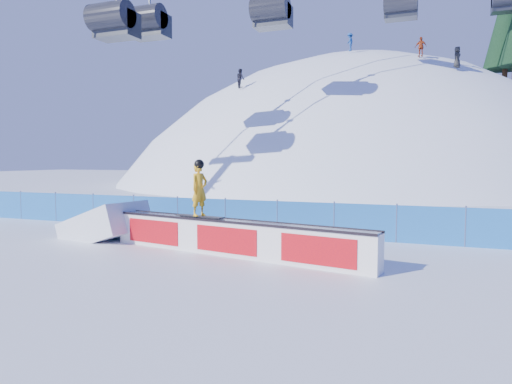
% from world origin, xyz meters
% --- Properties ---
extents(ground, '(160.00, 160.00, 0.00)m').
position_xyz_m(ground, '(0.00, 0.00, 0.00)').
color(ground, white).
rests_on(ground, ground).
extents(snow_hill, '(64.00, 64.00, 64.00)m').
position_xyz_m(snow_hill, '(0.00, 42.00, -18.00)').
color(snow_hill, white).
rests_on(snow_hill, ground).
extents(safety_fence, '(22.05, 0.05, 1.30)m').
position_xyz_m(safety_fence, '(0.00, 4.50, 0.60)').
color(safety_fence, blue).
rests_on(safety_fence, ground).
extents(rail_box, '(8.28, 2.12, 1.00)m').
position_xyz_m(rail_box, '(2.89, 0.84, 0.49)').
color(rail_box, white).
rests_on(rail_box, ground).
extents(snow_ramp, '(3.14, 2.29, 1.78)m').
position_xyz_m(snow_ramp, '(-2.22, 1.81, 0.00)').
color(snow_ramp, white).
rests_on(snow_ramp, ground).
extents(snowboarder, '(1.61, 0.65, 1.66)m').
position_xyz_m(snowboarder, '(1.79, 1.05, 1.81)').
color(snowboarder, black).
rests_on(snowboarder, rail_box).
extents(distant_skiers, '(18.14, 8.12, 5.66)m').
position_xyz_m(distant_skiers, '(1.68, 30.29, 11.68)').
color(distant_skiers, black).
rests_on(distant_skiers, ground).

